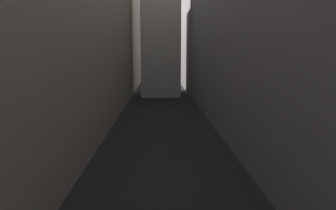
# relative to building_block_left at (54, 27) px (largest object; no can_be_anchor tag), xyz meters

# --- Properties ---
(ground_plane) EXTENTS (264.00, 264.00, 0.00)m
(ground_plane) POSITION_rel_building_block_left_xyz_m (12.95, -2.00, -11.09)
(ground_plane) COLOR black
(building_block_left) EXTENTS (14.90, 108.00, 22.17)m
(building_block_left) POSITION_rel_building_block_left_xyz_m (0.00, 0.00, 0.00)
(building_block_left) COLOR gray
(building_block_left) RESTS_ON ground
(building_block_right) EXTENTS (10.45, 108.00, 22.84)m
(building_block_right) POSITION_rel_building_block_left_xyz_m (23.67, 0.00, 0.33)
(building_block_right) COLOR slate
(building_block_right) RESTS_ON ground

